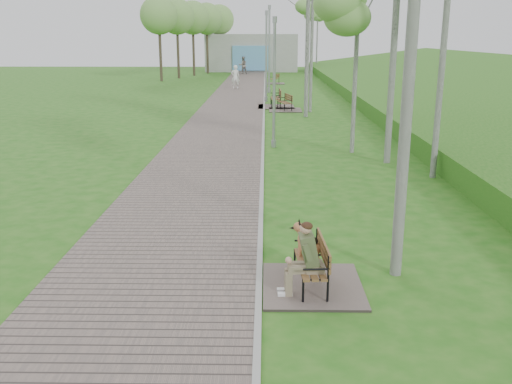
{
  "coord_description": "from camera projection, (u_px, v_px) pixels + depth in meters",
  "views": [
    {
      "loc": [
        0.1,
        -14.3,
        3.84
      ],
      "look_at": [
        -0.08,
        -3.8,
        0.95
      ],
      "focal_mm": 40.0,
      "sensor_mm": 36.0,
      "label": 1
    }
  ],
  "objects": [
    {
      "name": "pedestrian_near",
      "position": [
        235.0,
        77.0,
        42.25
      ],
      "size": [
        0.7,
        0.52,
        1.74
      ],
      "primitive_type": "imported",
      "rotation": [
        0.0,
        0.0,
        3.32
      ],
      "color": "white",
      "rests_on": "ground"
    },
    {
      "name": "bench_main",
      "position": [
        308.0,
        266.0,
        8.89
      ],
      "size": [
        1.56,
        1.73,
        1.36
      ],
      "color": "#645751",
      "rests_on": "ground"
    },
    {
      "name": "walkway",
      "position": [
        236.0,
        99.0,
        35.55
      ],
      "size": [
        3.5,
        67.0,
        0.04
      ],
      "primitive_type": "cube",
      "color": "#645751",
      "rests_on": "ground"
    },
    {
      "name": "ground",
      "position": [
        262.0,
        189.0,
        14.8
      ],
      "size": [
        120.0,
        120.0,
        0.0
      ],
      "primitive_type": "plane",
      "color": "#206213",
      "rests_on": "ground"
    },
    {
      "name": "embankment",
      "position": [
        466.0,
        102.0,
        33.89
      ],
      "size": [
        14.0,
        70.0,
        1.6
      ],
      "primitive_type": "cube",
      "color": "#4F802B",
      "rests_on": "ground"
    },
    {
      "name": "birch_distant_b",
      "position": [
        318.0,
        8.0,
        62.33
      ],
      "size": [
        2.74,
        2.74,
        8.57
      ],
      "color": "silver",
      "rests_on": "ground"
    },
    {
      "name": "kerb",
      "position": [
        264.0,
        99.0,
        35.52
      ],
      "size": [
        0.1,
        67.0,
        0.05
      ],
      "primitive_type": "cube",
      "color": "#999993",
      "rests_on": "ground"
    },
    {
      "name": "building_north",
      "position": [
        252.0,
        53.0,
        63.44
      ],
      "size": [
        10.0,
        5.2,
        4.0
      ],
      "color": "#9E9E99",
      "rests_on": "ground"
    },
    {
      "name": "lamp_post_third",
      "position": [
        269.0,
        53.0,
        38.88
      ],
      "size": [
        0.22,
        0.22,
        5.82
      ],
      "color": "#94969B",
      "rests_on": "ground"
    },
    {
      "name": "lamp_post_second",
      "position": [
        266.0,
        60.0,
        33.66
      ],
      "size": [
        0.2,
        0.2,
        5.25
      ],
      "color": "#94969B",
      "rests_on": "ground"
    },
    {
      "name": "bench_second",
      "position": [
        285.0,
        107.0,
        30.23
      ],
      "size": [
        1.71,
        1.9,
        1.05
      ],
      "color": "#645751",
      "rests_on": "ground"
    },
    {
      "name": "bench_far",
      "position": [
        274.0,
        82.0,
        47.0
      ],
      "size": [
        1.61,
        1.79,
        0.99
      ],
      "color": "#645751",
      "rests_on": "ground"
    },
    {
      "name": "lamp_post_far",
      "position": [
        266.0,
        48.0,
        53.93
      ],
      "size": [
        0.22,
        0.22,
        5.69
      ],
      "color": "#94969B",
      "rests_on": "ground"
    },
    {
      "name": "bench_third",
      "position": [
        276.0,
        103.0,
        31.6
      ],
      "size": [
        1.98,
        2.2,
        1.22
      ],
      "color": "#645751",
      "rests_on": "ground"
    },
    {
      "name": "lamp_post_near",
      "position": [
        274.0,
        88.0,
        19.74
      ],
      "size": [
        0.17,
        0.17,
        4.47
      ],
      "color": "#94969B",
      "rests_on": "ground"
    },
    {
      "name": "pedestrian_far",
      "position": [
        243.0,
        65.0,
        58.48
      ],
      "size": [
        1.05,
        0.93,
        1.79
      ],
      "primitive_type": "imported",
      "rotation": [
        0.0,
        0.0,
        3.48
      ],
      "color": "gray",
      "rests_on": "ground"
    }
  ]
}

